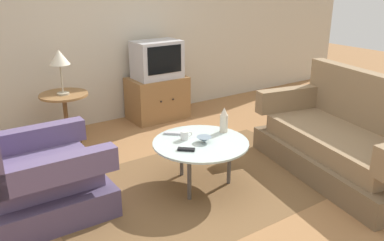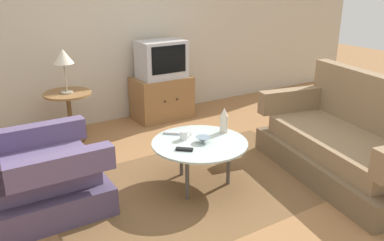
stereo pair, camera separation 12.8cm
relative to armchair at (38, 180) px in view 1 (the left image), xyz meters
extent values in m
plane|color=olive|center=(1.39, -0.48, -0.29)|extent=(16.00, 16.00, 0.00)
cube|color=#BCB29E|center=(1.39, 1.83, 1.06)|extent=(9.00, 0.12, 2.70)
cube|color=brown|center=(1.34, -0.38, -0.29)|extent=(2.65, 1.67, 0.00)
cube|color=#4B3E5C|center=(0.05, 0.00, -0.17)|extent=(0.95, 0.89, 0.24)
cube|color=#5B4C70|center=(0.05, 0.00, 0.04)|extent=(0.81, 0.61, 0.18)
cube|color=#5B4C70|center=(0.05, -0.37, 0.23)|extent=(0.94, 0.15, 0.19)
cube|color=#5B4C70|center=(0.06, 0.37, 0.23)|extent=(0.94, 0.15, 0.19)
cube|color=brown|center=(2.60, -0.95, -0.17)|extent=(1.20, 1.91, 0.24)
cube|color=#846B4C|center=(2.60, -0.95, 0.04)|extent=(1.00, 1.61, 0.18)
cube|color=#846B4C|center=(2.96, -1.02, 0.40)|extent=(0.49, 1.77, 0.54)
cube|color=#846B4C|center=(2.77, -0.15, 0.26)|extent=(0.87, 0.31, 0.25)
cylinder|color=#B2C6C1|center=(1.34, -0.38, 0.14)|extent=(0.87, 0.87, 0.02)
cylinder|color=#4C4742|center=(1.31, -0.11, -0.08)|extent=(0.04, 0.04, 0.42)
cylinder|color=#4C4742|center=(1.12, -0.53, -0.08)|extent=(0.04, 0.04, 0.42)
cylinder|color=#4C4742|center=(1.58, -0.50, -0.08)|extent=(0.04, 0.04, 0.42)
cylinder|color=olive|center=(0.66, 1.32, 0.29)|extent=(0.54, 0.54, 0.02)
cylinder|color=brown|center=(0.66, 1.32, 0.00)|extent=(0.05, 0.05, 0.57)
cylinder|color=brown|center=(0.66, 1.32, -0.28)|extent=(0.30, 0.30, 0.02)
cube|color=olive|center=(1.96, 1.49, 0.00)|extent=(0.76, 0.49, 0.57)
sphere|color=black|center=(1.87, 1.23, 0.02)|extent=(0.02, 0.02, 0.02)
sphere|color=black|center=(2.05, 1.23, 0.02)|extent=(0.02, 0.02, 0.02)
cube|color=#B7B7BC|center=(1.96, 1.47, 0.52)|extent=(0.61, 0.39, 0.49)
cube|color=black|center=(1.96, 1.27, 0.55)|extent=(0.49, 0.01, 0.35)
cylinder|color=#9E937A|center=(0.65, 1.29, 0.32)|extent=(0.14, 0.14, 0.02)
cylinder|color=#9E937A|center=(0.65, 1.29, 0.49)|extent=(0.02, 0.02, 0.32)
cone|color=beige|center=(0.65, 1.29, 0.73)|extent=(0.22, 0.22, 0.16)
cylinder|color=beige|center=(1.67, -0.31, 0.23)|extent=(0.08, 0.08, 0.17)
cone|color=beige|center=(1.67, -0.31, 0.36)|extent=(0.07, 0.07, 0.08)
cylinder|color=white|center=(1.25, -0.26, 0.19)|extent=(0.07, 0.07, 0.08)
torus|color=white|center=(1.30, -0.26, 0.19)|extent=(0.06, 0.01, 0.06)
cone|color=slate|center=(1.36, -0.41, 0.17)|extent=(0.14, 0.14, 0.05)
cube|color=black|center=(1.13, -0.47, 0.16)|extent=(0.14, 0.14, 0.02)
cube|color=#B2B2B7|center=(1.24, -0.09, 0.16)|extent=(0.16, 0.15, 0.02)
camera|label=1|loc=(-0.61, -3.08, 1.55)|focal=37.62mm
camera|label=2|loc=(-0.50, -3.15, 1.55)|focal=37.62mm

